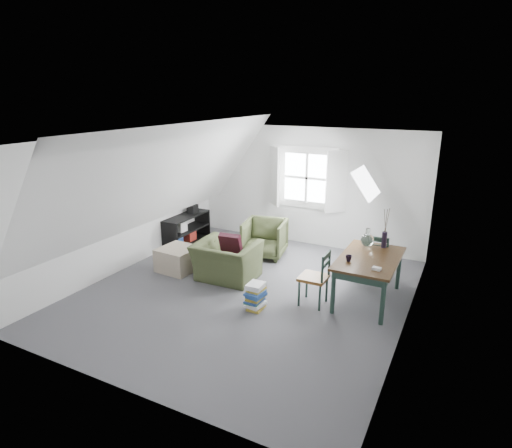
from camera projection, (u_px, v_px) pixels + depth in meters
The scene contains 24 objects.
floor at pixel (246, 292), 7.07m from camera, with size 5.50×5.50×0.00m, color #4E4E53.
ceiling at pixel (244, 139), 6.33m from camera, with size 5.50×5.50×0.00m, color white.
wall_back at pixel (307, 187), 9.04m from camera, with size 5.00×5.00×0.00m, color silver.
wall_front at pixel (117, 288), 4.36m from camera, with size 5.00×5.00×0.00m, color silver.
wall_left at pixel (125, 202), 7.79m from camera, with size 5.50×5.50×0.00m, color silver.
wall_right at pixel (412, 245), 5.61m from camera, with size 5.50×5.50×0.00m, color silver.
slope_left at pixel (164, 178), 7.22m from camera, with size 5.50×5.50×0.00m, color white.
slope_right at pixel (344, 198), 5.87m from camera, with size 5.50×5.50×0.00m, color white.
dormer_window at pixel (306, 178), 8.92m from camera, with size 1.71×0.35×1.30m.
skylight at pixel (366, 183), 6.99m from camera, with size 0.55×0.75×0.04m, color white.
armchair_near at pixel (227, 279), 7.58m from camera, with size 1.04×0.91×0.68m, color #3B4426.
armchair_far at pixel (265, 256), 8.66m from camera, with size 0.80×0.82×0.75m, color #3B4426.
throw_pillow at pixel (231, 244), 7.53m from camera, with size 0.39×0.11×0.39m, color #340E19.
ottoman at pixel (178, 259), 7.90m from camera, with size 0.65×0.65×0.43m, color tan.
dining_table at pixel (369, 263), 6.62m from camera, with size 0.88×1.46×0.73m.
demijohn at pixel (367, 240), 7.00m from camera, with size 0.22×0.22×0.31m.
vase_twigs at pixel (384, 239), 6.97m from camera, with size 0.08×0.09×0.66m.
cup at pixel (348, 261), 6.45m from camera, with size 0.10×0.10×0.09m, color black.
paper_box at pixel (377, 269), 6.12m from camera, with size 0.12×0.08×0.04m, color white.
dining_chair_far at pixel (378, 258), 7.31m from camera, with size 0.41×0.41×0.88m.
dining_chair_near at pixel (316, 277), 6.54m from camera, with size 0.41×0.41×0.88m.
media_shelf at pixel (186, 231), 9.27m from camera, with size 0.41×1.23×0.63m.
electronics_box at pixel (193, 209), 9.40m from camera, with size 0.17×0.23×0.19m, color black.
magazine_stack at pixel (256, 296), 6.48m from camera, with size 0.30×0.36×0.40m.
Camera 1 is at (3.08, -5.64, 3.16)m, focal length 30.00 mm.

